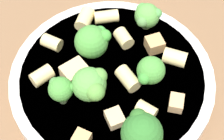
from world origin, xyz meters
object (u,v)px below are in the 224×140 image
object	(u,v)px
broccoli_floret_1	(61,89)
pasta_bowl	(112,82)
broccoli_floret_5	(92,41)
rigatoni_7	(106,17)
chicken_chunk_2	(154,44)
rigatoni_1	(146,110)
rigatoni_5	(128,79)
broccoli_floret_0	(141,134)
broccoli_floret_2	(90,85)
rigatoni_2	(53,42)
rigatoni_0	(124,38)
chicken_chunk_3	(115,118)
rigatoni_4	(175,58)
broccoli_floret_4	(151,71)
rigatoni_3	(42,76)
rigatoni_6	(85,19)
broccoli_floret_3	(147,16)
chicken_chunk_0	(177,101)
chicken_chunk_4	(75,73)

from	to	relation	value
broccoli_floret_1	pasta_bowl	bearing A→B (deg)	61.62
broccoli_floret_5	rigatoni_7	xyz separation A→B (m)	(-0.01, 0.05, -0.02)
broccoli_floret_5	chicken_chunk_2	world-z (taller)	broccoli_floret_5
rigatoni_1	rigatoni_5	distance (m)	0.04
broccoli_floret_0	rigatoni_5	size ratio (longest dim) A/B	1.64
broccoli_floret_2	chicken_chunk_2	distance (m)	0.10
rigatoni_2	rigatoni_5	bearing A→B (deg)	-1.36
rigatoni_0	chicken_chunk_3	bearing A→B (deg)	-66.00
rigatoni_4	broccoli_floret_4	bearing A→B (deg)	-108.15
rigatoni_0	broccoli_floret_0	bearing A→B (deg)	-53.82
pasta_bowl	broccoli_floret_5	xyz separation A→B (m)	(-0.03, 0.01, 0.04)
broccoli_floret_5	rigatoni_5	xyz separation A→B (m)	(0.05, -0.01, -0.02)
rigatoni_0	rigatoni_3	xyz separation A→B (m)	(-0.05, -0.09, 0.00)
broccoli_floret_5	rigatoni_6	size ratio (longest dim) A/B	1.57
broccoli_floret_4	broccoli_floret_3	bearing A→B (deg)	119.50
broccoli_floret_5	rigatoni_4	distance (m)	0.09
rigatoni_5	rigatoni_7	bearing A→B (deg)	134.63
broccoli_floret_5	chicken_chunk_0	world-z (taller)	broccoli_floret_5
broccoli_floret_0	rigatoni_4	xyz separation A→B (m)	(-0.01, 0.11, -0.02)
rigatoni_3	rigatoni_5	xyz separation A→B (m)	(0.08, 0.04, 0.00)
broccoli_floret_1	broccoli_floret_4	size ratio (longest dim) A/B	0.98
rigatoni_6	rigatoni_7	size ratio (longest dim) A/B	0.95
broccoli_floret_1	rigatoni_3	xyz separation A→B (m)	(-0.03, 0.01, -0.01)
rigatoni_5	chicken_chunk_2	xyz separation A→B (m)	(0.00, 0.06, -0.00)
rigatoni_4	rigatoni_6	size ratio (longest dim) A/B	0.94
chicken_chunk_2	chicken_chunk_3	size ratio (longest dim) A/B	0.98
broccoli_floret_3	chicken_chunk_2	bearing A→B (deg)	-47.09
rigatoni_1	chicken_chunk_0	world-z (taller)	rigatoni_1
broccoli_floret_5	rigatoni_0	distance (m)	0.04
broccoli_floret_5	rigatoni_1	distance (m)	0.09
broccoli_floret_3	rigatoni_3	distance (m)	0.14
rigatoni_7	broccoli_floret_5	bearing A→B (deg)	-75.88
rigatoni_0	chicken_chunk_3	xyz separation A→B (m)	(0.04, -0.09, -0.00)
rigatoni_0	broccoli_floret_1	bearing A→B (deg)	-99.92
broccoli_floret_0	rigatoni_4	bearing A→B (deg)	96.88
chicken_chunk_3	chicken_chunk_2	bearing A→B (deg)	93.77
rigatoni_1	rigatoni_3	distance (m)	0.12
broccoli_floret_4	rigatoni_1	xyz separation A→B (m)	(0.01, -0.03, -0.01)
broccoli_floret_0	broccoli_floret_1	bearing A→B (deg)	177.71
rigatoni_7	rigatoni_5	bearing A→B (deg)	-45.37
rigatoni_0	rigatoni_2	bearing A→B (deg)	-146.70
rigatoni_0	chicken_chunk_4	world-z (taller)	chicken_chunk_4
broccoli_floret_2	broccoli_floret_3	xyz separation A→B (m)	(0.00, 0.12, -0.01)
rigatoni_2	rigatoni_6	size ratio (longest dim) A/B	0.81
pasta_bowl	rigatoni_0	world-z (taller)	rigatoni_0
broccoli_floret_3	rigatoni_7	size ratio (longest dim) A/B	1.17
pasta_bowl	rigatoni_1	bearing A→B (deg)	-23.19
pasta_bowl	rigatoni_3	distance (m)	0.08
broccoli_floret_5	chicken_chunk_4	world-z (taller)	broccoli_floret_5
pasta_bowl	rigatoni_4	bearing A→B (deg)	44.19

